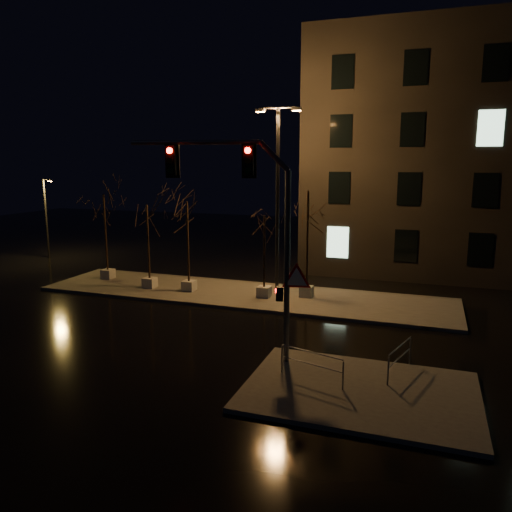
% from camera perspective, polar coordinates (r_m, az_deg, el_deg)
% --- Properties ---
extents(ground, '(90.00, 90.00, 0.00)m').
position_cam_1_polar(ground, '(21.43, -7.41, -8.51)').
color(ground, black).
rests_on(ground, ground).
extents(median, '(22.00, 5.00, 0.15)m').
position_cam_1_polar(median, '(26.66, -1.63, -4.41)').
color(median, '#47453F').
rests_on(median, ground).
extents(sidewalk_corner, '(7.00, 5.00, 0.15)m').
position_cam_1_polar(sidewalk_corner, '(16.20, 11.77, -14.90)').
color(sidewalk_corner, '#47453F').
rests_on(sidewalk_corner, ground).
extents(tree_0, '(1.80, 1.80, 5.15)m').
position_cam_1_polar(tree_0, '(30.61, -16.93, 4.68)').
color(tree_0, '#B0AEA4').
rests_on(tree_0, median).
extents(tree_1, '(1.80, 1.80, 4.71)m').
position_cam_1_polar(tree_1, '(27.79, -12.30, 3.65)').
color(tree_1, '#B0AEA4').
rests_on(tree_1, median).
extents(tree_2, '(1.80, 1.80, 4.96)m').
position_cam_1_polar(tree_2, '(26.68, -7.84, 3.92)').
color(tree_2, '#B0AEA4').
rests_on(tree_2, median).
extents(tree_3, '(1.80, 1.80, 4.35)m').
position_cam_1_polar(tree_3, '(25.22, 0.94, 2.57)').
color(tree_3, '#B0AEA4').
rests_on(tree_3, median).
extents(tree_4, '(1.80, 1.80, 5.59)m').
position_cam_1_polar(tree_4, '(25.29, 5.94, 4.67)').
color(tree_4, '#B0AEA4').
rests_on(tree_4, median).
extents(traffic_signal_mast, '(6.12, 1.26, 7.58)m').
position_cam_1_polar(traffic_signal_mast, '(16.79, -0.57, 4.26)').
color(traffic_signal_mast, '#525459').
rests_on(traffic_signal_mast, sidewalk_corner).
extents(streetlight_main, '(2.40, 0.30, 9.63)m').
position_cam_1_polar(streetlight_main, '(26.27, 2.49, 7.82)').
color(streetlight_main, black).
rests_on(streetlight_main, median).
extents(streetlight_far, '(1.12, 0.51, 5.84)m').
position_cam_1_polar(streetlight_far, '(39.80, -22.82, 4.36)').
color(streetlight_far, black).
rests_on(streetlight_far, ground).
extents(guard_rail_a, '(2.18, 0.70, 0.98)m').
position_cam_1_polar(guard_rail_a, '(16.23, 6.34, -11.91)').
color(guard_rail_a, '#525459').
rests_on(guard_rail_a, sidewalk_corner).
extents(guard_rail_b, '(0.62, 2.03, 1.00)m').
position_cam_1_polar(guard_rail_b, '(17.27, 16.12, -10.85)').
color(guard_rail_b, '#525459').
rests_on(guard_rail_b, sidewalk_corner).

